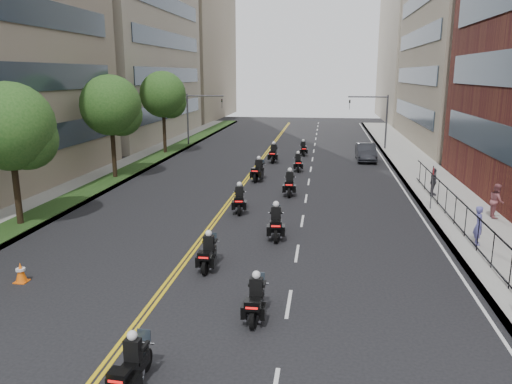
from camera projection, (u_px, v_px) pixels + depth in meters
ground at (150, 383)px, 12.75m from camera, size 160.00×160.00×0.00m
sidewalk_right at (434, 184)px, 35.24m from camera, size 4.00×90.00×0.15m
sidewalk_left at (111, 175)px, 38.42m from camera, size 4.00×90.00×0.15m
grass_strip at (121, 174)px, 38.29m from camera, size 2.00×90.00×0.04m
building_right_tan at (493, 3)px, 52.69m from camera, size 15.11×28.00×30.00m
building_right_far at (433, 41)px, 82.06m from camera, size 15.00×28.00×26.00m
building_left_far at (177, 43)px, 87.84m from camera, size 16.00×28.00×26.00m
iron_fence at (472, 227)px, 22.65m from camera, size 0.05×28.00×1.50m
street_trees at (77, 116)px, 30.96m from camera, size 4.40×38.40×7.98m
traffic_signal_right at (377, 114)px, 51.11m from camera, size 4.09×0.20×5.60m
traffic_signal_left at (196, 112)px, 53.64m from camera, size 4.09×0.20×5.60m
motorcycle_0 at (132, 367)px, 12.37m from camera, size 0.53×2.10×1.55m
motorcycle_1 at (256, 300)px, 15.98m from camera, size 0.49×2.15×1.59m
motorcycle_2 at (208, 254)px, 20.10m from camera, size 0.50×2.16×1.60m
motorcycle_3 at (276, 224)px, 23.87m from camera, size 0.66×2.43×1.80m
motorcycle_4 at (239, 200)px, 28.35m from camera, size 0.72×2.36×1.75m
motorcycle_5 at (290, 184)px, 32.35m from camera, size 0.57×2.43×1.79m
motorcycle_6 at (258, 171)px, 36.66m from camera, size 0.74×2.47×1.83m
motorcycle_7 at (298, 163)px, 40.38m from camera, size 0.61×2.20×1.62m
motorcycle_8 at (274, 154)px, 44.33m from camera, size 0.58×2.52×1.86m
motorcycle_9 at (303, 149)px, 48.00m from camera, size 0.64×2.12×1.57m
parked_sedan at (366, 152)px, 45.16m from camera, size 1.70×4.74×1.56m
pedestrian_a at (479, 225)px, 22.49m from camera, size 0.51×0.70×1.79m
pedestrian_b at (497, 201)px, 26.72m from camera, size 0.80×0.97×1.85m
pedestrian_c at (434, 182)px, 31.65m from camera, size 0.48×1.04×1.74m
traffic_cone at (21, 272)px, 18.87m from camera, size 0.47×0.47×0.78m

